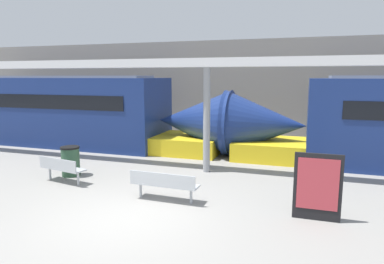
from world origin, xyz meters
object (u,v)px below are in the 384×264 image
(bench_near, at_px, (164,183))
(trash_bin, at_px, (71,161))
(support_column_near, at_px, (207,121))
(poster_board, at_px, (317,187))
(bench_far, at_px, (61,167))
(train_right, at_px, (70,112))

(bench_near, relative_size, trash_bin, 1.88)
(trash_bin, height_order, support_column_near, support_column_near)
(trash_bin, bearing_deg, poster_board, -9.27)
(bench_far, bearing_deg, poster_board, 7.03)
(bench_near, height_order, poster_board, poster_board)
(bench_near, bearing_deg, trash_bin, 163.99)
(bench_near, distance_m, bench_far, 3.56)
(bench_near, xyz_separation_m, poster_board, (3.67, -0.02, 0.28))
(bench_far, xyz_separation_m, poster_board, (7.20, -0.49, 0.29))
(train_right, relative_size, bench_far, 9.59)
(poster_board, bearing_deg, trash_bin, 170.73)
(train_right, height_order, trash_bin, train_right)
(train_right, xyz_separation_m, trash_bin, (3.41, -4.52, -1.01))
(bench_far, height_order, trash_bin, trash_bin)
(bench_near, bearing_deg, support_column_near, 86.34)
(train_right, height_order, bench_near, train_right)
(train_right, relative_size, support_column_near, 4.39)
(train_right, height_order, bench_far, train_right)
(bench_near, height_order, bench_far, same)
(bench_far, distance_m, support_column_near, 4.74)
(train_right, distance_m, support_column_near, 7.92)
(support_column_near, bearing_deg, bench_far, -146.22)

